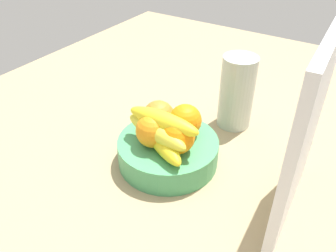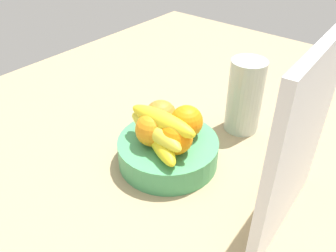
{
  "view_description": "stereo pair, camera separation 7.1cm",
  "coord_description": "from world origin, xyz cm",
  "px_view_note": "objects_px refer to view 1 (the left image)",
  "views": [
    {
      "loc": [
        54.51,
        34.96,
        53.18
      ],
      "look_at": [
        2.36,
        1.41,
        9.95
      ],
      "focal_mm": 37.24,
      "sensor_mm": 36.0,
      "label": 1
    },
    {
      "loc": [
        50.34,
        40.69,
        53.18
      ],
      "look_at": [
        2.36,
        1.41,
        9.95
      ],
      "focal_mm": 37.24,
      "sensor_mm": 36.0,
      "label": 2
    }
  ],
  "objects_px": {
    "fruit_bowl": "(168,151)",
    "orange_back_left": "(177,137)",
    "orange_front_left": "(185,120)",
    "banana_bunch": "(160,131)",
    "orange_front_right": "(159,116)",
    "cutting_board": "(305,137)",
    "thermos_tumbler": "(237,92)",
    "orange_center": "(153,131)"
  },
  "relations": [
    {
      "from": "orange_front_left",
      "to": "thermos_tumbler",
      "type": "height_order",
      "value": "thermos_tumbler"
    },
    {
      "from": "orange_center",
      "to": "thermos_tumbler",
      "type": "relative_size",
      "value": 0.39
    },
    {
      "from": "fruit_bowl",
      "to": "orange_front_left",
      "type": "bearing_deg",
      "value": 156.57
    },
    {
      "from": "banana_bunch",
      "to": "thermos_tumbler",
      "type": "relative_size",
      "value": 0.95
    },
    {
      "from": "orange_front_left",
      "to": "orange_front_right",
      "type": "height_order",
      "value": "same"
    },
    {
      "from": "orange_center",
      "to": "thermos_tumbler",
      "type": "xyz_separation_m",
      "value": [
        -0.26,
        0.08,
        -0.0
      ]
    },
    {
      "from": "banana_bunch",
      "to": "cutting_board",
      "type": "distance_m",
      "value": 0.29
    },
    {
      "from": "cutting_board",
      "to": "thermos_tumbler",
      "type": "distance_m",
      "value": 0.32
    },
    {
      "from": "orange_back_left",
      "to": "cutting_board",
      "type": "distance_m",
      "value": 0.25
    },
    {
      "from": "orange_front_right",
      "to": "orange_back_left",
      "type": "distance_m",
      "value": 0.09
    },
    {
      "from": "orange_front_right",
      "to": "cutting_board",
      "type": "height_order",
      "value": "cutting_board"
    },
    {
      "from": "orange_front_right",
      "to": "cutting_board",
      "type": "xyz_separation_m",
      "value": [
        0.02,
        0.32,
        0.08
      ]
    },
    {
      "from": "orange_back_left",
      "to": "banana_bunch",
      "type": "distance_m",
      "value": 0.04
    },
    {
      "from": "banana_bunch",
      "to": "thermos_tumbler",
      "type": "xyz_separation_m",
      "value": [
        -0.26,
        0.06,
        -0.01
      ]
    },
    {
      "from": "orange_center",
      "to": "cutting_board",
      "type": "bearing_deg",
      "value": 95.62
    },
    {
      "from": "fruit_bowl",
      "to": "orange_center",
      "type": "height_order",
      "value": "orange_center"
    },
    {
      "from": "thermos_tumbler",
      "to": "orange_back_left",
      "type": "bearing_deg",
      "value": -6.25
    },
    {
      "from": "fruit_bowl",
      "to": "banana_bunch",
      "type": "bearing_deg",
      "value": -3.06
    },
    {
      "from": "fruit_bowl",
      "to": "thermos_tumbler",
      "type": "xyz_separation_m",
      "value": [
        -0.23,
        0.06,
        0.07
      ]
    },
    {
      "from": "orange_front_left",
      "to": "banana_bunch",
      "type": "xyz_separation_m",
      "value": [
        0.07,
        -0.02,
        0.0
      ]
    },
    {
      "from": "banana_bunch",
      "to": "cutting_board",
      "type": "xyz_separation_m",
      "value": [
        -0.03,
        0.28,
        0.08
      ]
    },
    {
      "from": "orange_front_right",
      "to": "cutting_board",
      "type": "relative_size",
      "value": 0.21
    },
    {
      "from": "orange_center",
      "to": "orange_back_left",
      "type": "xyz_separation_m",
      "value": [
        -0.01,
        0.06,
        0.0
      ]
    },
    {
      "from": "orange_front_left",
      "to": "fruit_bowl",
      "type": "bearing_deg",
      "value": -23.43
    },
    {
      "from": "fruit_bowl",
      "to": "orange_back_left",
      "type": "relative_size",
      "value": 3.07
    },
    {
      "from": "orange_back_left",
      "to": "fruit_bowl",
      "type": "bearing_deg",
      "value": -117.95
    },
    {
      "from": "orange_back_left",
      "to": "thermos_tumbler",
      "type": "xyz_separation_m",
      "value": [
        -0.25,
        0.03,
        -0.0
      ]
    },
    {
      "from": "orange_center",
      "to": "orange_front_right",
      "type": "bearing_deg",
      "value": -159.55
    },
    {
      "from": "fruit_bowl",
      "to": "orange_front_left",
      "type": "relative_size",
      "value": 3.07
    },
    {
      "from": "orange_front_left",
      "to": "cutting_board",
      "type": "relative_size",
      "value": 0.21
    },
    {
      "from": "orange_back_left",
      "to": "banana_bunch",
      "type": "xyz_separation_m",
      "value": [
        0.01,
        -0.04,
        0.0
      ]
    },
    {
      "from": "orange_back_left",
      "to": "banana_bunch",
      "type": "relative_size",
      "value": 0.41
    },
    {
      "from": "fruit_bowl",
      "to": "orange_back_left",
      "type": "distance_m",
      "value": 0.08
    },
    {
      "from": "fruit_bowl",
      "to": "thermos_tumbler",
      "type": "relative_size",
      "value": 1.19
    },
    {
      "from": "orange_front_left",
      "to": "orange_center",
      "type": "distance_m",
      "value": 0.08
    },
    {
      "from": "fruit_bowl",
      "to": "cutting_board",
      "type": "bearing_deg",
      "value": 90.06
    },
    {
      "from": "orange_front_left",
      "to": "banana_bunch",
      "type": "bearing_deg",
      "value": -15.68
    },
    {
      "from": "banana_bunch",
      "to": "cutting_board",
      "type": "height_order",
      "value": "cutting_board"
    },
    {
      "from": "orange_front_left",
      "to": "thermos_tumbler",
      "type": "distance_m",
      "value": 0.19
    },
    {
      "from": "orange_center",
      "to": "thermos_tumbler",
      "type": "bearing_deg",
      "value": 161.96
    },
    {
      "from": "orange_front_right",
      "to": "thermos_tumbler",
      "type": "distance_m",
      "value": 0.23
    },
    {
      "from": "fruit_bowl",
      "to": "orange_back_left",
      "type": "xyz_separation_m",
      "value": [
        0.02,
        0.04,
        0.07
      ]
    }
  ]
}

